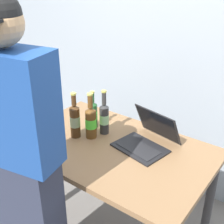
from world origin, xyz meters
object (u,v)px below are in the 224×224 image
Objects in this scene: beer_bottle_dark at (93,114)px; person_figure at (24,170)px; beer_bottle_brown at (104,117)px; beer_bottle_amber at (75,120)px; laptop at (147,138)px; beer_bottle_green at (91,121)px.

person_figure reaches higher than beer_bottle_dark.
beer_bottle_dark is at bearing 169.55° from beer_bottle_brown.
person_figure reaches higher than beer_bottle_amber.
laptop is at bearing 69.01° from person_figure.
beer_bottle_green is (-0.36, -0.14, 0.07)m from laptop.
laptop is at bearing 2.15° from beer_bottle_dark.
beer_bottle_dark reaches higher than laptop.
beer_bottle_brown is at bearing -10.45° from beer_bottle_dark.
beer_bottle_amber is at bearing -156.80° from laptop.
beer_bottle_dark is 0.12m from beer_bottle_brown.
person_figure is at bearing -73.78° from beer_bottle_amber.
beer_bottle_amber is at bearing -129.76° from beer_bottle_brown.
laptop is 1.22× the size of beer_bottle_brown.
laptop is at bearing 23.20° from beer_bottle_amber.
person_figure is (0.16, -0.56, 0.00)m from beer_bottle_amber.
beer_bottle_brown is at bearing 68.96° from beer_bottle_green.
beer_bottle_green is at bearing -159.25° from laptop.
beer_bottle_brown is 0.18× the size of person_figure.
beer_bottle_green is at bearing 32.01° from beer_bottle_amber.
laptop is 0.33m from beer_bottle_brown.
beer_bottle_dark is 0.87× the size of beer_bottle_brown.
beer_bottle_amber reaches higher than beer_bottle_dark.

